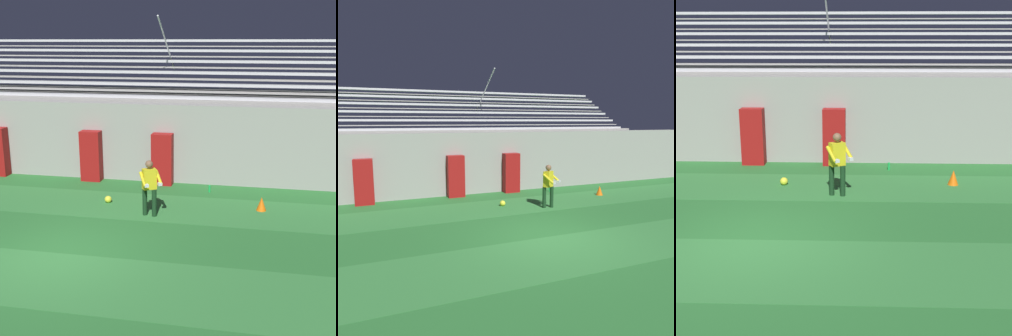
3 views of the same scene
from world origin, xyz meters
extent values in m
plane|color=#286B2D|center=(0.00, 0.00, 0.00)|extent=(80.00, 80.00, 0.00)
cube|color=#337A38|center=(0.00, -1.22, 0.00)|extent=(28.00, 2.39, 0.01)
cube|color=#337A38|center=(0.00, 3.57, 0.00)|extent=(28.00, 2.39, 0.01)
cube|color=#999691|center=(0.00, 6.50, 1.40)|extent=(24.00, 0.60, 2.80)
cube|color=maroon|center=(-1.32, 5.95, 0.92)|extent=(0.73, 0.44, 1.83)
cube|color=maroon|center=(1.32, 5.95, 0.92)|extent=(0.73, 0.44, 1.83)
cube|color=#999691|center=(0.00, 9.20, 1.45)|extent=(18.00, 4.60, 2.90)
cube|color=silver|center=(0.00, 7.25, 2.95)|extent=(17.10, 0.36, 0.10)
cube|color=#999691|center=(0.00, 7.05, 2.72)|extent=(17.10, 0.60, 0.04)
cube|color=silver|center=(0.00, 7.95, 3.35)|extent=(17.10, 0.36, 0.10)
cube|color=#999691|center=(0.00, 7.75, 3.12)|extent=(17.10, 0.60, 0.04)
cube|color=silver|center=(0.00, 8.65, 3.75)|extent=(17.10, 0.36, 0.10)
cube|color=#999691|center=(0.00, 8.45, 3.52)|extent=(17.10, 0.60, 0.04)
cube|color=silver|center=(0.00, 9.35, 4.15)|extent=(17.10, 0.36, 0.10)
cube|color=#999691|center=(0.00, 9.15, 3.92)|extent=(17.10, 0.60, 0.04)
cube|color=silver|center=(0.00, 10.05, 4.55)|extent=(17.10, 0.36, 0.10)
cube|color=#999691|center=(0.00, 9.85, 4.32)|extent=(17.10, 0.60, 0.04)
cube|color=silver|center=(0.00, 10.75, 4.95)|extent=(17.10, 0.36, 0.10)
cube|color=#999691|center=(0.00, 10.55, 4.72)|extent=(17.10, 0.60, 0.04)
cylinder|color=silver|center=(0.93, 8.75, 4.80)|extent=(0.06, 3.33, 2.05)
cylinder|color=#143319|center=(1.71, 2.82, 0.41)|extent=(0.19, 0.19, 0.82)
cylinder|color=#143319|center=(1.42, 2.88, 0.41)|extent=(0.19, 0.19, 0.82)
cube|color=yellow|center=(1.56, 2.85, 1.12)|extent=(0.45, 0.40, 0.60)
sphere|color=brown|center=(1.56, 2.85, 1.56)|extent=(0.22, 0.22, 0.22)
cylinder|color=yellow|center=(1.84, 2.86, 1.17)|extent=(0.33, 0.45, 0.37)
cylinder|color=yellow|center=(1.43, 2.60, 1.17)|extent=(0.33, 0.45, 0.37)
cube|color=silver|center=(1.91, 2.67, 1.04)|extent=(0.15, 0.15, 0.08)
cube|color=silver|center=(1.57, 2.45, 1.04)|extent=(0.15, 0.15, 0.08)
sphere|color=yellow|center=(0.02, 3.70, 0.11)|extent=(0.22, 0.22, 0.22)
cone|color=orange|center=(4.78, 3.89, 0.21)|extent=(0.30, 0.30, 0.42)
cylinder|color=green|center=(3.06, 5.37, 0.12)|extent=(0.07, 0.07, 0.24)
camera|label=1|loc=(4.50, -9.68, 4.97)|focal=50.00mm
camera|label=2|loc=(-4.48, -7.99, 3.31)|focal=35.00mm
camera|label=3|loc=(2.14, -8.78, 3.99)|focal=50.00mm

